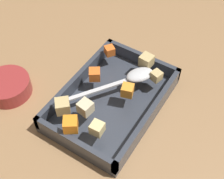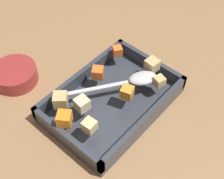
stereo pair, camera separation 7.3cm
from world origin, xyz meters
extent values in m
plane|color=#936D47|center=(0.00, 0.00, 0.00)|extent=(4.00, 4.00, 0.00)
cube|color=#333842|center=(-0.02, 0.01, 0.01)|extent=(0.32, 0.22, 0.01)
cube|color=#333842|center=(-0.02, -0.09, 0.03)|extent=(0.32, 0.01, 0.04)
cube|color=#333842|center=(-0.02, 0.12, 0.03)|extent=(0.32, 0.01, 0.04)
cube|color=#333842|center=(-0.17, 0.01, 0.03)|extent=(0.01, 0.22, 0.04)
cube|color=#333842|center=(0.14, 0.01, 0.03)|extent=(0.01, 0.22, 0.04)
cube|color=orange|center=(-0.12, -0.06, 0.06)|extent=(0.03, 0.03, 0.02)
cube|color=orange|center=(0.12, -0.01, 0.07)|extent=(0.04, 0.04, 0.03)
cube|color=orange|center=(-0.03, -0.04, 0.07)|extent=(0.04, 0.04, 0.03)
cube|color=orange|center=(-0.03, 0.05, 0.07)|extent=(0.03, 0.03, 0.03)
cube|color=#E0CC89|center=(0.09, 0.05, 0.07)|extent=(0.03, 0.03, 0.03)
cube|color=tan|center=(0.09, -0.05, 0.07)|extent=(0.04, 0.04, 0.03)
cube|color=beige|center=(0.06, -0.01, 0.07)|extent=(0.03, 0.03, 0.03)
cube|color=tan|center=(-0.14, 0.04, 0.07)|extent=(0.03, 0.03, 0.03)
cube|color=tan|center=(-0.11, 0.08, 0.06)|extent=(0.03, 0.03, 0.02)
ellipsoid|color=silver|center=(-0.09, 0.05, 0.06)|extent=(0.08, 0.07, 0.02)
cube|color=silver|center=(0.00, -0.02, 0.05)|extent=(0.14, 0.10, 0.01)
cylinder|color=maroon|center=(0.09, -0.23, 0.02)|extent=(0.12, 0.12, 0.04)
camera|label=1|loc=(0.38, 0.26, 0.63)|focal=50.08mm
camera|label=2|loc=(0.34, 0.32, 0.63)|focal=50.08mm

